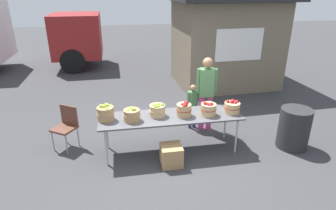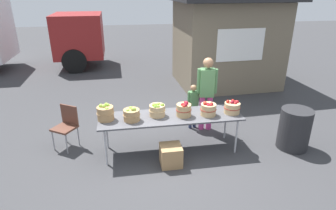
% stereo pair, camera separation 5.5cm
% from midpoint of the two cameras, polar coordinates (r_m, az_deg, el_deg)
% --- Properties ---
extents(ground_plane, '(40.00, 40.00, 0.00)m').
position_cam_midpoint_polar(ground_plane, '(5.77, 0.77, -8.96)').
color(ground_plane, '#38383A').
extents(market_table, '(2.70, 0.76, 0.75)m').
position_cam_midpoint_polar(market_table, '(5.43, 0.81, -2.54)').
color(market_table, '#4C4C51').
rests_on(market_table, ground).
extents(apple_basket_green_0, '(0.32, 0.32, 0.31)m').
position_cam_midpoint_polar(apple_basket_green_0, '(5.32, -12.12, -1.51)').
color(apple_basket_green_0, '#A87F51').
rests_on(apple_basket_green_0, market_table).
extents(apple_basket_green_1, '(0.32, 0.32, 0.27)m').
position_cam_midpoint_polar(apple_basket_green_1, '(5.23, -6.98, -1.90)').
color(apple_basket_green_1, '#A87F51').
rests_on(apple_basket_green_1, market_table).
extents(apple_basket_green_2, '(0.32, 0.32, 0.27)m').
position_cam_midpoint_polar(apple_basket_green_2, '(5.37, -1.88, -0.99)').
color(apple_basket_green_2, tan).
rests_on(apple_basket_green_2, market_table).
extents(apple_basket_red_0, '(0.30, 0.30, 0.29)m').
position_cam_midpoint_polar(apple_basket_red_0, '(5.37, 3.47, -0.90)').
color(apple_basket_red_0, tan).
rests_on(apple_basket_red_0, market_table).
extents(apple_basket_red_1, '(0.31, 0.31, 0.28)m').
position_cam_midpoint_polar(apple_basket_red_1, '(5.45, 8.33, -0.81)').
color(apple_basket_red_1, tan).
rests_on(apple_basket_red_1, market_table).
extents(apple_basket_red_2, '(0.32, 0.32, 0.27)m').
position_cam_midpoint_polar(apple_basket_red_2, '(5.64, 12.98, -0.46)').
color(apple_basket_red_2, tan).
rests_on(apple_basket_red_2, market_table).
extents(vendor_adult, '(0.43, 0.28, 1.65)m').
position_cam_midpoint_polar(vendor_adult, '(6.24, 8.01, 3.25)').
color(vendor_adult, '#CC3F8C').
rests_on(vendor_adult, ground).
extents(child_customer, '(0.27, 0.17, 1.04)m').
position_cam_midpoint_polar(child_customer, '(6.39, 5.26, 0.40)').
color(child_customer, '#262D4C').
rests_on(child_customer, ground).
extents(food_kiosk, '(3.61, 3.04, 2.74)m').
position_cam_midpoint_polar(food_kiosk, '(9.53, 11.79, 12.33)').
color(food_kiosk, '#726651').
rests_on(food_kiosk, ground).
extents(folding_chair, '(0.56, 0.56, 0.86)m').
position_cam_midpoint_polar(folding_chair, '(6.00, -19.37, -3.52)').
color(folding_chair, brown).
rests_on(folding_chair, ground).
extents(trash_barrel, '(0.61, 0.61, 0.82)m').
position_cam_midpoint_polar(trash_barrel, '(6.21, 24.17, -4.36)').
color(trash_barrel, '#262628').
rests_on(trash_barrel, ground).
extents(produce_crate, '(0.38, 0.38, 0.38)m').
position_cam_midpoint_polar(produce_crate, '(5.25, 0.88, -10.00)').
color(produce_crate, '#A87F51').
rests_on(produce_crate, ground).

